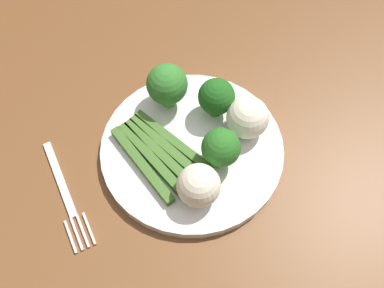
% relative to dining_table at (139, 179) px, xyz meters
% --- Properties ---
extents(ground_plane, '(6.00, 6.00, 0.02)m').
position_rel_dining_table_xyz_m(ground_plane, '(0.00, 0.00, -0.68)').
color(ground_plane, tan).
extents(dining_table, '(1.50, 1.05, 0.76)m').
position_rel_dining_table_xyz_m(dining_table, '(0.00, 0.00, 0.00)').
color(dining_table, brown).
rests_on(dining_table, ground_plane).
extents(plate, '(0.25, 0.25, 0.01)m').
position_rel_dining_table_xyz_m(plate, '(-0.07, 0.04, 0.10)').
color(plate, white).
rests_on(plate, dining_table).
extents(asparagus_bundle, '(0.09, 0.14, 0.01)m').
position_rel_dining_table_xyz_m(asparagus_bundle, '(-0.03, 0.03, 0.11)').
color(asparagus_bundle, '#3D6626').
rests_on(asparagus_bundle, plate).
extents(broccoli_back_right, '(0.05, 0.05, 0.06)m').
position_rel_dining_table_xyz_m(broccoli_back_right, '(-0.09, 0.08, 0.14)').
color(broccoli_back_right, '#568E33').
rests_on(broccoli_back_right, plate).
extents(broccoli_outer_edge, '(0.06, 0.06, 0.07)m').
position_rel_dining_table_xyz_m(broccoli_outer_edge, '(-0.08, -0.04, 0.14)').
color(broccoli_outer_edge, '#609E3D').
rests_on(broccoli_outer_edge, plate).
extents(broccoli_left, '(0.05, 0.05, 0.06)m').
position_rel_dining_table_xyz_m(broccoli_left, '(-0.13, 0.01, 0.14)').
color(broccoli_left, '#4C7F2B').
rests_on(broccoli_left, plate).
extents(cauliflower_front, '(0.06, 0.06, 0.06)m').
position_rel_dining_table_xyz_m(cauliflower_front, '(-0.15, 0.05, 0.13)').
color(cauliflower_front, white).
rests_on(cauliflower_front, plate).
extents(cauliflower_mid, '(0.05, 0.05, 0.05)m').
position_rel_dining_table_xyz_m(cauliflower_mid, '(-0.05, 0.11, 0.13)').
color(cauliflower_mid, silver).
rests_on(cauliflower_mid, plate).
extents(fork, '(0.03, 0.17, 0.00)m').
position_rel_dining_table_xyz_m(fork, '(0.10, 0.02, 0.09)').
color(fork, silver).
rests_on(fork, dining_table).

